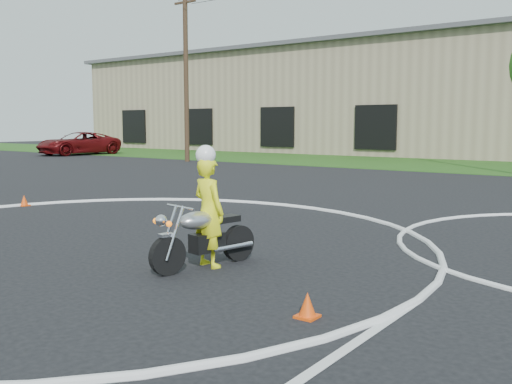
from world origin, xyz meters
The scene contains 7 objects.
grass_strip centered at (0.00, 27.00, 0.01)m, with size 120.00×10.00×0.02m, color #1E4714.
course_markings centered at (2.17, 4.35, 0.01)m, with size 19.05×19.05×0.12m.
primary_motorcycle centered at (2.71, 2.65, 0.50)m, with size 0.78×1.92×1.02m.
rider_primary_grp centered at (2.72, 2.79, 0.91)m, with size 0.70×0.53×1.89m.
pickup_grp centered at (-26.55, 21.81, 0.82)m, with size 3.39×6.19×1.64m.
traffic_cones centered at (3.48, 2.39, 0.14)m, with size 18.40×8.80×0.30m.
warehouse centered at (-18.00, 39.99, 4.16)m, with size 41.00×17.00×8.30m.
Camera 1 is at (8.50, -3.76, 2.21)m, focal length 40.00 mm.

